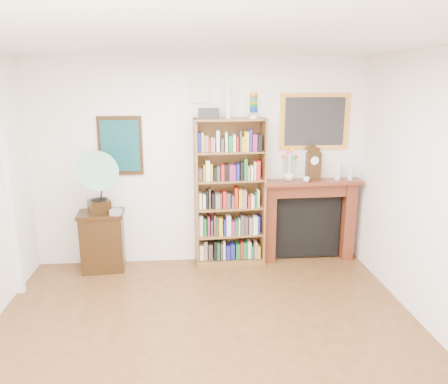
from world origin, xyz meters
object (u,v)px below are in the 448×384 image
at_px(side_cabinet, 103,241).
at_px(gramophone, 95,179).
at_px(teacup, 306,179).
at_px(bottle_right, 350,173).
at_px(bookshelf, 229,185).
at_px(flower_vase, 289,175).
at_px(bottle_left, 338,171).
at_px(cd_stack, 116,212).
at_px(fireplace, 309,213).
at_px(mantel_clock, 313,165).

height_order(side_cabinet, gramophone, gramophone).
relative_size(teacup, bottle_right, 0.43).
height_order(bookshelf, side_cabinet, bookshelf).
bearing_deg(teacup, flower_vase, 155.64).
bearing_deg(bookshelf, side_cabinet, 176.83).
bearing_deg(bookshelf, gramophone, -179.65).
distance_m(bookshelf, flower_vase, 0.83).
height_order(side_cabinet, bottle_left, bottle_left).
bearing_deg(bottle_right, cd_stack, -176.25).
xyz_separation_m(teacup, bottle_left, (0.46, 0.09, 0.09)).
bearing_deg(cd_stack, bookshelf, 7.05).
bearing_deg(flower_vase, bottle_right, -1.91).
height_order(bookshelf, flower_vase, bookshelf).
relative_size(side_cabinet, bottle_right, 4.02).
height_order(flower_vase, bottle_right, bottle_right).
height_order(bookshelf, bottle_left, bookshelf).
relative_size(fireplace, bottle_right, 6.95).
xyz_separation_m(teacup, bottle_right, (0.63, 0.07, 0.07)).
xyz_separation_m(flower_vase, bottle_left, (0.68, -0.01, 0.04)).
height_order(gramophone, mantel_clock, gramophone).
height_order(flower_vase, teacup, flower_vase).
bearing_deg(gramophone, cd_stack, -31.38).
bearing_deg(flower_vase, cd_stack, -174.19).
bearing_deg(gramophone, bottle_right, -21.43).
bearing_deg(bookshelf, flower_vase, -1.23).
bearing_deg(mantel_clock, flower_vase, 176.63).
bearing_deg(bottle_right, teacup, -173.72).
xyz_separation_m(fireplace, flower_vase, (-0.31, -0.03, 0.56)).
relative_size(cd_stack, flower_vase, 0.76).
xyz_separation_m(bookshelf, gramophone, (-1.73, -0.15, 0.16)).
height_order(side_cabinet, flower_vase, flower_vase).
relative_size(bookshelf, gramophone, 2.73).
xyz_separation_m(side_cabinet, flower_vase, (2.53, 0.10, 0.84)).
bearing_deg(bottle_right, flower_vase, 178.09).
height_order(gramophone, bottle_right, gramophone).
xyz_separation_m(cd_stack, teacup, (2.52, 0.14, 0.35)).
height_order(bookshelf, fireplace, bookshelf).
bearing_deg(side_cabinet, cd_stack, -36.18).
relative_size(mantel_clock, teacup, 5.18).
height_order(mantel_clock, bottle_left, mantel_clock).
relative_size(fireplace, teacup, 16.21).
relative_size(gramophone, flower_vase, 5.39).
distance_m(cd_stack, bottle_left, 3.02).
bearing_deg(teacup, side_cabinet, -179.98).
bearing_deg(mantel_clock, fireplace, 122.79).
bearing_deg(mantel_clock, side_cabinet, 178.09).
bearing_deg(cd_stack, teacup, 3.11).
xyz_separation_m(gramophone, cd_stack, (0.24, -0.03, -0.44)).
relative_size(side_cabinet, flower_vase, 5.11).
bearing_deg(gramophone, bottle_left, -20.89).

